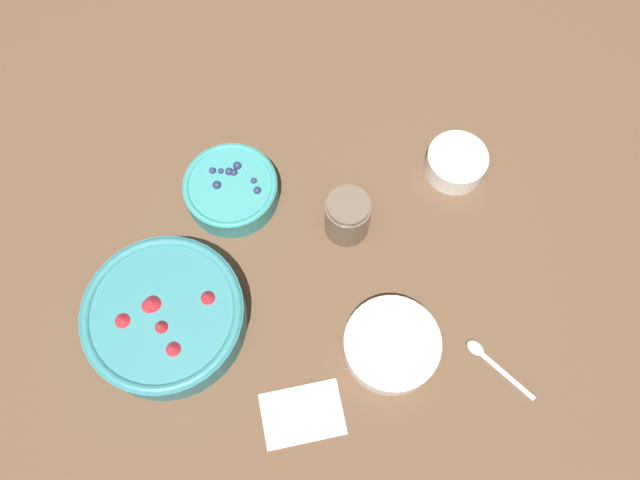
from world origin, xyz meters
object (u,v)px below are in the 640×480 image
(bowl_bananas, at_px, (392,344))
(jar_chocolate, at_px, (347,217))
(bowl_cream, at_px, (457,161))
(bowl_blueberries, at_px, (231,189))
(bowl_strawberries, at_px, (165,316))

(bowl_bananas, relative_size, jar_chocolate, 1.65)
(bowl_bananas, xyz_separation_m, bowl_cream, (-0.15, -0.33, 0.00))
(bowl_blueberries, xyz_separation_m, bowl_cream, (-0.41, -0.03, 0.00))
(bowl_blueberries, relative_size, jar_chocolate, 1.75)
(bowl_strawberries, relative_size, jar_chocolate, 2.75)
(bowl_blueberries, relative_size, bowl_cream, 1.52)
(bowl_blueberries, relative_size, bowl_bananas, 1.06)
(bowl_strawberries, bearing_deg, bowl_blueberries, -115.73)
(bowl_bananas, distance_m, bowl_cream, 0.36)
(bowl_strawberries, distance_m, bowl_bananas, 0.38)
(bowl_bananas, height_order, jar_chocolate, jar_chocolate)
(bowl_strawberries, height_order, bowl_bananas, bowl_strawberries)
(bowl_cream, bearing_deg, bowl_blueberries, 4.17)
(jar_chocolate, bearing_deg, bowl_cream, -153.51)
(bowl_blueberries, height_order, bowl_bananas, bowl_blueberries)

